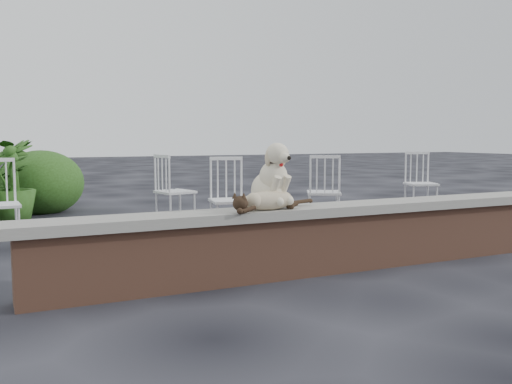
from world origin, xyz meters
name	(u,v)px	position (x,y,z in m)	size (l,w,h in m)	color
ground	(372,266)	(0.00, 0.00, 0.00)	(60.00, 60.00, 0.00)	black
brick_wall	(373,238)	(0.00, 0.00, 0.25)	(6.00, 0.30, 0.50)	brown
capstone	(373,207)	(0.00, 0.00, 0.54)	(6.20, 0.40, 0.08)	slate
dog	(268,175)	(-1.02, 0.07, 0.85)	(0.36, 0.47, 0.55)	beige
cat	(268,199)	(-1.10, -0.08, 0.67)	(1.02, 0.25, 0.17)	tan
chair_c	(324,191)	(0.78, 2.05, 0.47)	(0.56, 0.56, 0.94)	white
chair_b	(230,199)	(-0.67, 1.72, 0.47)	(0.56, 0.56, 0.94)	white
chair_e	(175,190)	(-0.91, 2.99, 0.47)	(0.56, 0.56, 0.94)	white
chair_d	(421,183)	(2.85, 2.57, 0.47)	(0.56, 0.56, 0.94)	white
potted_plant_b	(11,182)	(-2.84, 4.19, 0.57)	(0.63, 0.63, 1.13)	#214012
shrubbery	(13,188)	(-2.79, 4.86, 0.41)	(2.43, 2.76, 1.02)	#214012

